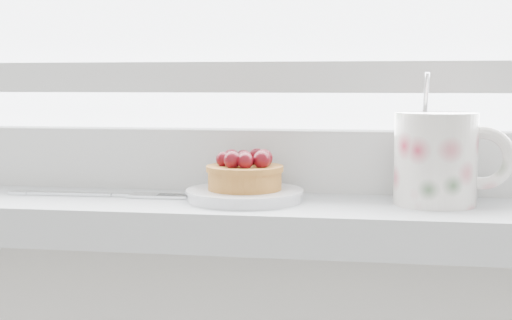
% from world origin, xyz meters
% --- Properties ---
extents(saucer, '(0.12, 0.12, 0.01)m').
position_xyz_m(saucer, '(-0.03, 1.88, 0.95)').
color(saucer, white).
rests_on(saucer, windowsill).
extents(raspberry_tart, '(0.08, 0.08, 0.04)m').
position_xyz_m(raspberry_tart, '(-0.03, 1.88, 0.97)').
color(raspberry_tart, '#985B21').
rests_on(raspberry_tart, saucer).
extents(floral_mug, '(0.12, 0.09, 0.13)m').
position_xyz_m(floral_mug, '(0.17, 1.89, 0.99)').
color(floral_mug, silver).
rests_on(floral_mug, windowsill).
extents(fork, '(0.20, 0.03, 0.00)m').
position_xyz_m(fork, '(-0.19, 1.89, 0.94)').
color(fork, silver).
rests_on(fork, windowsill).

